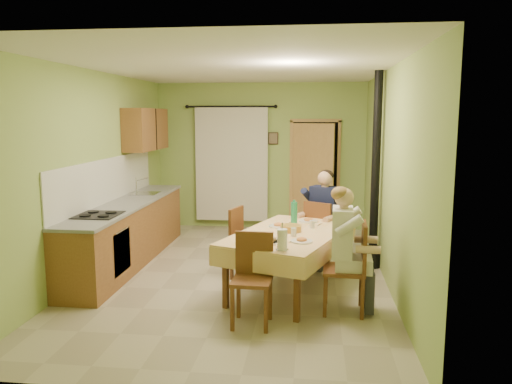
# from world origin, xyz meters

# --- Properties ---
(floor) EXTENTS (4.00, 6.00, 0.01)m
(floor) POSITION_xyz_m (0.00, 0.00, 0.00)
(floor) COLOR tan
(floor) RESTS_ON ground
(room_shell) EXTENTS (4.04, 6.04, 2.82)m
(room_shell) POSITION_xyz_m (0.00, 0.00, 1.82)
(room_shell) COLOR #99B65D
(room_shell) RESTS_ON ground
(kitchen_run) EXTENTS (0.64, 3.64, 1.56)m
(kitchen_run) POSITION_xyz_m (-1.71, 0.40, 0.48)
(kitchen_run) COLOR brown
(kitchen_run) RESTS_ON ground
(upper_cabinets) EXTENTS (0.35, 1.40, 0.70)m
(upper_cabinets) POSITION_xyz_m (-1.82, 1.70, 1.95)
(upper_cabinets) COLOR brown
(upper_cabinets) RESTS_ON room_shell
(curtain) EXTENTS (1.70, 0.07, 2.22)m
(curtain) POSITION_xyz_m (-0.55, 2.90, 1.26)
(curtain) COLOR black
(curtain) RESTS_ON ground
(doorway) EXTENTS (0.96, 0.38, 2.15)m
(doorway) POSITION_xyz_m (1.03, 2.90, 1.05)
(doorway) COLOR black
(doorway) RESTS_ON ground
(dining_table) EXTENTS (1.72, 2.19, 0.76)m
(dining_table) POSITION_xyz_m (0.74, -0.58, 0.38)
(dining_table) COLOR #E8B97A
(dining_table) RESTS_ON ground
(tableware) EXTENTS (0.70, 1.66, 0.33)m
(tableware) POSITION_xyz_m (0.74, -0.68, 0.81)
(tableware) COLOR white
(tableware) RESTS_ON dining_table
(chair_far) EXTENTS (0.57, 0.57, 0.98)m
(chair_far) POSITION_xyz_m (1.17, 0.48, 0.29)
(chair_far) COLOR brown
(chair_far) RESTS_ON ground
(chair_near) EXTENTS (0.42, 0.42, 0.96)m
(chair_near) POSITION_xyz_m (0.41, -1.62, 0.29)
(chair_near) COLOR brown
(chair_near) RESTS_ON ground
(chair_right) EXTENTS (0.48, 0.48, 1.02)m
(chair_right) POSITION_xyz_m (1.40, -1.15, 0.29)
(chair_right) COLOR brown
(chair_right) RESTS_ON ground
(chair_left) EXTENTS (0.50, 0.50, 0.96)m
(chair_left) POSITION_xyz_m (0.15, -0.09, 0.29)
(chair_left) COLOR brown
(chair_left) RESTS_ON ground
(man_far) EXTENTS (0.65, 0.62, 1.39)m
(man_far) POSITION_xyz_m (1.18, 0.49, 0.88)
(man_far) COLOR #141938
(man_far) RESTS_ON chair_far
(man_right) EXTENTS (0.47, 0.59, 1.39)m
(man_right) POSITION_xyz_m (1.38, -1.15, 0.88)
(man_right) COLOR silver
(man_right) RESTS_ON chair_right
(stove_flue) EXTENTS (0.24, 0.24, 2.80)m
(stove_flue) POSITION_xyz_m (1.90, 0.60, 1.02)
(stove_flue) COLOR black
(stove_flue) RESTS_ON ground
(picture_back) EXTENTS (0.19, 0.03, 0.23)m
(picture_back) POSITION_xyz_m (0.25, 2.97, 1.75)
(picture_back) COLOR black
(picture_back) RESTS_ON room_shell
(picture_right) EXTENTS (0.03, 0.31, 0.21)m
(picture_right) POSITION_xyz_m (1.97, 1.20, 1.85)
(picture_right) COLOR brown
(picture_right) RESTS_ON room_shell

